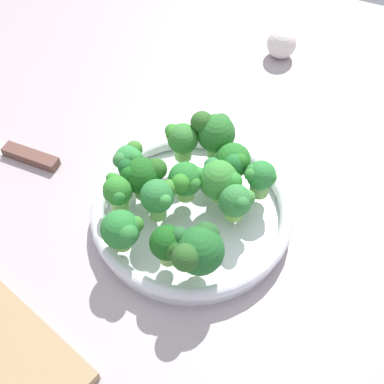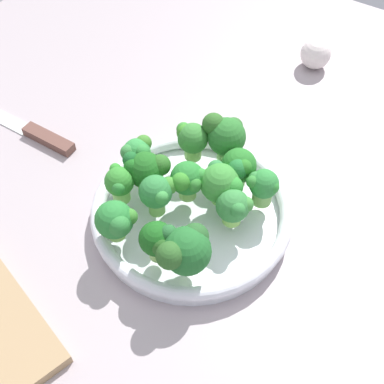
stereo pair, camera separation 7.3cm
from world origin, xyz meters
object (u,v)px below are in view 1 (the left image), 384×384
(broccoli_floret_3, at_px, (199,250))
(broccoli_floret_8, at_px, (260,177))
(broccoli_floret_10, at_px, (122,230))
(broccoli_floret_5, at_px, (181,139))
(knife, at_px, (6,149))
(broccoli_floret_13, at_px, (129,159))
(broccoli_floret_0, at_px, (236,202))
(broccoli_floret_11, at_px, (220,179))
(broccoli_floret_1, at_px, (159,197))
(broccoli_floret_7, at_px, (186,181))
(broccoli_floret_12, at_px, (170,244))
(broccoli_floret_2, at_px, (234,162))
(bowl, at_px, (192,213))
(broccoli_floret_9, at_px, (213,132))
(garlic_bulb, at_px, (282,44))
(broccoli_floret_4, at_px, (142,175))
(broccoli_floret_6, at_px, (118,192))

(broccoli_floret_3, bearing_deg, broccoli_floret_8, -101.50)
(broccoli_floret_10, bearing_deg, broccoli_floret_5, -90.86)
(broccoli_floret_10, bearing_deg, knife, -20.84)
(broccoli_floret_3, bearing_deg, broccoli_floret_13, -35.08)
(broccoli_floret_0, bearing_deg, broccoli_floret_5, -32.57)
(broccoli_floret_11, bearing_deg, broccoli_floret_13, 4.77)
(broccoli_floret_3, distance_m, broccoli_floret_5, 0.20)
(broccoli_floret_1, relative_size, broccoli_floret_7, 1.06)
(broccoli_floret_1, xyz_separation_m, broccoli_floret_12, (-0.04, 0.06, -0.00))
(broccoli_floret_11, distance_m, knife, 0.37)
(broccoli_floret_0, xyz_separation_m, broccoli_floret_2, (0.03, -0.06, 0.01))
(bowl, height_order, broccoli_floret_5, broccoli_floret_5)
(broccoli_floret_9, distance_m, garlic_bulb, 0.32)
(broccoli_floret_2, xyz_separation_m, broccoli_floret_3, (-0.01, 0.16, 0.00))
(broccoli_floret_13, distance_m, knife, 0.23)
(broccoli_floret_11, relative_size, broccoli_floret_12, 1.05)
(bowl, height_order, broccoli_floret_4, broccoli_floret_4)
(broccoli_floret_7, distance_m, broccoli_floret_10, 0.12)
(broccoli_floret_11, xyz_separation_m, knife, (0.36, 0.02, -0.07))
(broccoli_floret_10, bearing_deg, garlic_bulb, -95.97)
(broccoli_floret_5, height_order, broccoli_floret_6, broccoli_floret_5)
(garlic_bulb, bearing_deg, broccoli_floret_12, 91.18)
(broccoli_floret_0, xyz_separation_m, broccoli_floret_3, (0.01, 0.10, 0.01))
(broccoli_floret_1, xyz_separation_m, broccoli_floret_11, (-0.06, -0.06, -0.00))
(broccoli_floret_12, bearing_deg, broccoli_floret_8, -113.91)
(bowl, height_order, broccoli_floret_2, broccoli_floret_2)
(broccoli_floret_1, relative_size, broccoli_floret_11, 0.99)
(broccoli_floret_0, bearing_deg, broccoli_floret_3, 81.80)
(broccoli_floret_0, distance_m, broccoli_floret_8, 0.05)
(bowl, distance_m, broccoli_floret_4, 0.09)
(broccoli_floret_13, bearing_deg, broccoli_floret_5, -131.36)
(broccoli_floret_5, distance_m, broccoli_floret_8, 0.13)
(broccoli_floret_3, bearing_deg, broccoli_floret_9, -73.01)
(broccoli_floret_10, relative_size, broccoli_floret_12, 0.97)
(broccoli_floret_6, xyz_separation_m, broccoli_floret_11, (-0.12, -0.07, 0.00))
(broccoli_floret_6, xyz_separation_m, broccoli_floret_10, (-0.04, 0.05, 0.00))
(broccoli_floret_12, bearing_deg, broccoli_floret_7, -77.36)
(broccoli_floret_10, bearing_deg, broccoli_floret_4, -79.59)
(broccoli_floret_4, height_order, broccoli_floret_13, broccoli_floret_4)
(garlic_bulb, bearing_deg, broccoli_floret_5, 81.43)
(broccoli_floret_0, relative_size, broccoli_floret_10, 0.91)
(broccoli_floret_4, distance_m, broccoli_floret_5, 0.09)
(broccoli_floret_1, bearing_deg, broccoli_floret_13, -35.76)
(broccoli_floret_8, height_order, broccoli_floret_10, broccoli_floret_10)
(broccoli_floret_4, bearing_deg, garlic_bulb, -99.36)
(broccoli_floret_13, height_order, garlic_bulb, broccoli_floret_13)
(broccoli_floret_6, distance_m, broccoli_floret_9, 0.17)
(bowl, bearing_deg, broccoli_floret_8, -142.93)
(broccoli_floret_1, height_order, knife, broccoli_floret_1)
(broccoli_floret_13, bearing_deg, broccoli_floret_7, 174.37)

